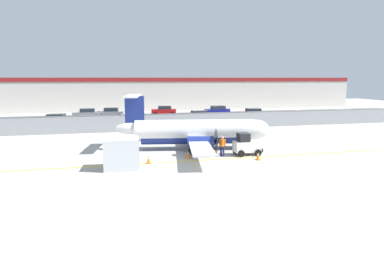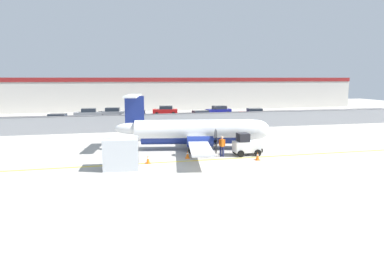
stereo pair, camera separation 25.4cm
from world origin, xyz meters
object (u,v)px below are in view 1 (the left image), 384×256
at_px(parked_car_6, 217,110).
at_px(traffic_cone_far_right, 188,155).
at_px(baggage_tug, 246,145).
at_px(cargo_container, 122,153).
at_px(traffic_cone_far_left, 149,159).
at_px(ground_crew_worker, 222,145).
at_px(traffic_cone_near_right, 252,141).
at_px(parked_car_7, 252,113).
at_px(commuter_airplane, 197,132).
at_px(parked_car_5, 200,116).
at_px(parked_car_0, 56,120).
at_px(parked_car_2, 111,113).
at_px(parked_car_3, 136,116).
at_px(parked_car_4, 164,110).
at_px(parked_car_1, 87,114).
at_px(traffic_cone_near_left, 258,156).

bearing_deg(parked_car_6, traffic_cone_far_right, 60.24).
height_order(baggage_tug, parked_car_6, baggage_tug).
relative_size(cargo_container, traffic_cone_far_left, 4.03).
height_order(ground_crew_worker, traffic_cone_near_right, ground_crew_worker).
distance_m(cargo_container, parked_car_6, 36.19).
bearing_deg(parked_car_6, parked_car_7, 113.55).
bearing_deg(cargo_container, traffic_cone_far_left, 32.21).
bearing_deg(parked_car_6, baggage_tug, 68.98).
relative_size(commuter_airplane, traffic_cone_near_right, 25.06).
distance_m(cargo_container, parked_car_7, 33.14).
bearing_deg(parked_car_5, ground_crew_worker, -104.17).
distance_m(traffic_cone_far_left, parked_car_0, 24.90).
xyz_separation_m(ground_crew_worker, parked_car_2, (-8.76, 30.13, -0.06)).
xyz_separation_m(baggage_tug, ground_crew_worker, (-2.14, -0.06, 0.10)).
height_order(baggage_tug, parked_car_3, baggage_tug).
xyz_separation_m(traffic_cone_near_right, traffic_cone_far_right, (-7.51, -4.47, 0.00)).
bearing_deg(parked_car_4, parked_car_5, 118.73).
bearing_deg(parked_car_1, traffic_cone_near_left, 116.05).
distance_m(parked_car_2, parked_car_5, 15.10).
bearing_deg(ground_crew_worker, cargo_container, -50.14).
height_order(commuter_airplane, parked_car_5, commuter_airplane).
bearing_deg(commuter_airplane, traffic_cone_far_right, -106.19).
height_order(parked_car_0, parked_car_7, same).
bearing_deg(parked_car_0, traffic_cone_near_left, 135.21).
bearing_deg(traffic_cone_near_right, parked_car_5, 92.03).
bearing_deg(traffic_cone_near_left, parked_car_4, 93.78).
xyz_separation_m(traffic_cone_far_right, parked_car_3, (-2.26, 24.64, 0.58)).
distance_m(cargo_container, parked_car_0, 25.13).
distance_m(traffic_cone_near_left, parked_car_5, 23.91).
bearing_deg(traffic_cone_far_right, parked_car_3, 95.24).
distance_m(parked_car_1, parked_car_2, 3.70).
distance_m(traffic_cone_near_right, parked_car_2, 28.91).
bearing_deg(commuter_airplane, parked_car_7, 64.80).
bearing_deg(ground_crew_worker, baggage_tug, 118.18).
bearing_deg(parked_car_4, parked_car_0, 38.57).
bearing_deg(parked_car_0, traffic_cone_near_right, 147.23).
xyz_separation_m(parked_car_5, parked_car_6, (5.16, 7.81, 0.00)).
bearing_deg(parked_car_3, cargo_container, 90.49).
xyz_separation_m(cargo_container, parked_car_5, (12.16, 23.97, -0.21)).
xyz_separation_m(commuter_airplane, parked_car_4, (1.40, 28.41, -0.71)).
bearing_deg(parked_car_7, commuter_airplane, 61.70).
distance_m(parked_car_4, parked_car_6, 9.22).
bearing_deg(parked_car_1, traffic_cone_near_right, 125.01).
height_order(baggage_tug, traffic_cone_far_left, baggage_tug).
bearing_deg(parked_car_0, cargo_container, 115.65).
bearing_deg(traffic_cone_near_right, parked_car_0, 139.67).
bearing_deg(parked_car_1, commuter_airplane, 113.91).
distance_m(traffic_cone_far_left, traffic_cone_far_right, 3.40).
height_order(cargo_container, parked_car_7, cargo_container).
bearing_deg(traffic_cone_far_left, cargo_container, -153.25).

